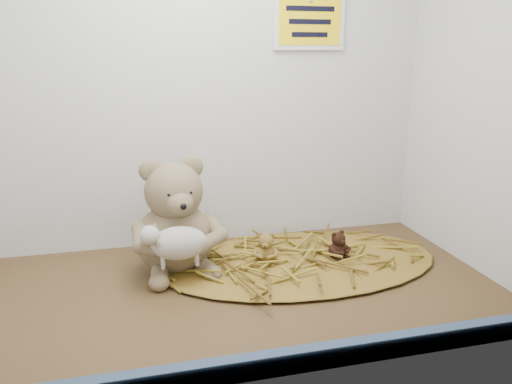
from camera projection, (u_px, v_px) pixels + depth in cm
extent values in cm
cube|color=#3F2C15|center=(213.00, 292.00, 103.11)|extent=(120.00, 60.00, 0.40)
cube|color=silver|center=(188.00, 64.00, 118.80)|extent=(120.00, 0.40, 90.00)
cube|color=silver|center=(490.00, 66.00, 104.89)|extent=(0.40, 60.00, 90.00)
cube|color=#3E5776|center=(244.00, 367.00, 75.76)|extent=(119.28, 2.20, 3.60)
ellipsoid|color=brown|center=(302.00, 261.00, 116.77)|extent=(65.59, 38.08, 1.27)
cube|color=yellow|center=(309.00, 22.00, 122.54)|extent=(16.00, 1.20, 11.00)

